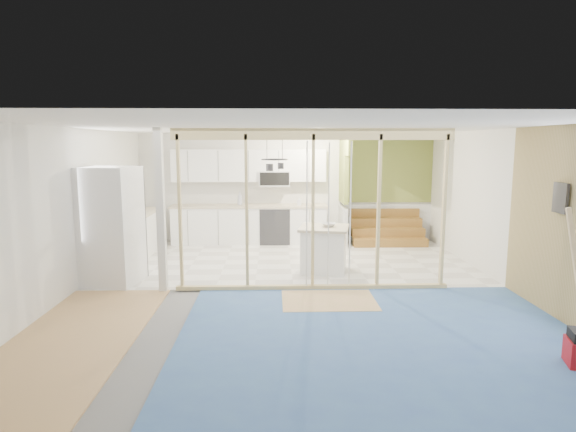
{
  "coord_description": "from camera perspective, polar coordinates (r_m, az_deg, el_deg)",
  "views": [
    {
      "loc": [
        -0.32,
        -7.54,
        2.35
      ],
      "look_at": [
        -0.08,
        0.6,
        1.13
      ],
      "focal_mm": 30.0,
      "sensor_mm": 36.0,
      "label": 1
    }
  ],
  "objects": [
    {
      "name": "room",
      "position": [
        7.62,
        0.72,
        0.62
      ],
      "size": [
        7.01,
        8.01,
        2.61
      ],
      "color": "slate",
      "rests_on": "ground"
    },
    {
      "name": "floor_overlays",
      "position": [
        7.96,
        1.22,
        -8.55
      ],
      "size": [
        7.0,
        8.0,
        0.03
      ],
      "color": "white",
      "rests_on": "room"
    },
    {
      "name": "stud_frame",
      "position": [
        7.57,
        -1.11,
        2.79
      ],
      "size": [
        4.66,
        0.14,
        2.6
      ],
      "color": "tan",
      "rests_on": "room"
    },
    {
      "name": "base_cabinets",
      "position": [
        11.13,
        -8.32,
        -1.29
      ],
      "size": [
        4.45,
        2.24,
        0.93
      ],
      "color": "white",
      "rests_on": "room"
    },
    {
      "name": "upper_cabinets",
      "position": [
        11.38,
        -4.34,
        5.84
      ],
      "size": [
        3.6,
        0.41,
        0.85
      ],
      "color": "white",
      "rests_on": "room"
    },
    {
      "name": "green_partition",
      "position": [
        11.53,
        10.15,
        1.4
      ],
      "size": [
        2.25,
        1.51,
        2.6
      ],
      "color": "olive",
      "rests_on": "room"
    },
    {
      "name": "pot_rack",
      "position": [
        9.43,
        -1.63,
        6.39
      ],
      "size": [
        0.52,
        0.52,
        0.72
      ],
      "color": "black",
      "rests_on": "room"
    },
    {
      "name": "electrical_panel",
      "position": [
        7.23,
        29.59,
        1.87
      ],
      "size": [
        0.04,
        0.3,
        0.4
      ],
      "primitive_type": "cube",
      "color": "#333338",
      "rests_on": "room"
    },
    {
      "name": "ceiling_light",
      "position": [
        10.68,
        7.67,
        9.48
      ],
      "size": [
        0.32,
        0.32,
        0.08
      ],
      "primitive_type": "cylinder",
      "color": "#FFEABF",
      "rests_on": "room"
    },
    {
      "name": "fridge",
      "position": [
        8.54,
        -20.23,
        -1.15
      ],
      "size": [
        0.98,
        0.95,
        1.98
      ],
      "rotation": [
        0.0,
        0.0,
        -0.16
      ],
      "color": "white",
      "rests_on": "room"
    },
    {
      "name": "island",
      "position": [
        8.9,
        4.28,
        -3.99
      ],
      "size": [
        1.02,
        1.02,
        0.85
      ],
      "rotation": [
        0.0,
        0.0,
        -0.2
      ],
      "color": "white",
      "rests_on": "room"
    },
    {
      "name": "bowl",
      "position": [
        8.84,
        4.83,
        -1.04
      ],
      "size": [
        0.27,
        0.27,
        0.06
      ],
      "primitive_type": "imported",
      "rotation": [
        0.0,
        0.0,
        0.01
      ],
      "color": "silver",
      "rests_on": "island"
    },
    {
      "name": "soap_bottle_a",
      "position": [
        11.35,
        -5.74,
        2.1
      ],
      "size": [
        0.15,
        0.15,
        0.31
      ],
      "primitive_type": "imported",
      "rotation": [
        0.0,
        0.0,
        -0.27
      ],
      "color": "#AAACBD",
      "rests_on": "base_cabinets"
    },
    {
      "name": "soap_bottle_b",
      "position": [
        11.24,
        1.35,
        1.76
      ],
      "size": [
        0.11,
        0.11,
        0.19
      ],
      "primitive_type": "imported",
      "rotation": [
        0.0,
        0.0,
        -0.4
      ],
      "color": "silver",
      "rests_on": "base_cabinets"
    }
  ]
}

